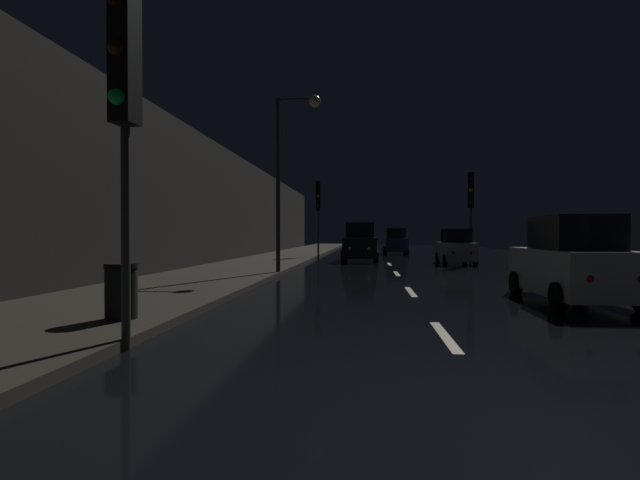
% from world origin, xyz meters
% --- Properties ---
extents(ground, '(25.65, 84.00, 0.02)m').
position_xyz_m(ground, '(0.00, 24.50, -0.01)').
color(ground, black).
extents(sidewalk_left, '(4.40, 84.00, 0.15)m').
position_xyz_m(sidewalk_left, '(-6.62, 24.50, 0.07)').
color(sidewalk_left, '#38332B').
rests_on(sidewalk_left, ground).
extents(building_facade_left, '(0.80, 63.00, 6.27)m').
position_xyz_m(building_facade_left, '(-9.22, 21.00, 3.14)').
color(building_facade_left, '#2D2B28').
rests_on(building_facade_left, ground).
extents(lane_centerline, '(0.16, 19.54, 0.01)m').
position_xyz_m(lane_centerline, '(0.00, 11.55, 0.01)').
color(lane_centerline, beige).
rests_on(lane_centerline, ground).
extents(traffic_light_far_right, '(0.36, 0.48, 4.86)m').
position_xyz_m(traffic_light_far_right, '(4.32, 21.09, 3.53)').
color(traffic_light_far_right, '#38383A').
rests_on(traffic_light_far_right, ground).
extents(traffic_light_far_left, '(0.33, 0.47, 5.01)m').
position_xyz_m(traffic_light_far_left, '(-4.32, 25.74, 3.65)').
color(traffic_light_far_left, '#38383A').
rests_on(traffic_light_far_left, ground).
extents(traffic_light_near_left, '(0.33, 0.47, 4.94)m').
position_xyz_m(traffic_light_near_left, '(-4.43, 1.69, 3.60)').
color(traffic_light_near_left, '#38383A').
rests_on(traffic_light_near_left, ground).
extents(streetlamp_overhead, '(1.70, 0.44, 6.76)m').
position_xyz_m(streetlamp_overhead, '(-4.05, 13.03, 4.52)').
color(streetlamp_overhead, '#2D2D30').
rests_on(streetlamp_overhead, ground).
extents(trash_bin_curbside, '(0.55, 0.55, 0.93)m').
position_xyz_m(trash_bin_curbside, '(-5.29, 3.15, 0.62)').
color(trash_bin_curbside, black).
rests_on(trash_bin_curbside, sidewalk_left).
extents(car_approaching_headlights, '(2.07, 4.48, 2.26)m').
position_xyz_m(car_approaching_headlights, '(-1.58, 23.11, 1.03)').
color(car_approaching_headlights, black).
rests_on(car_approaching_headlights, ground).
extents(car_parked_right_far, '(1.70, 3.68, 1.85)m').
position_xyz_m(car_parked_right_far, '(3.52, 21.01, 0.85)').
color(car_parked_right_far, '#A5A8AD').
rests_on(car_parked_right_far, ground).
extents(car_parked_right_near, '(1.83, 3.96, 1.99)m').
position_xyz_m(car_parked_right_near, '(3.52, 6.98, 0.91)').
color(car_parked_right_near, silver).
rests_on(car_parked_right_near, ground).
extents(car_distant_taillights, '(1.88, 4.07, 2.05)m').
position_xyz_m(car_distant_taillights, '(1.10, 32.93, 0.94)').
color(car_distant_taillights, '#141E51').
rests_on(car_distant_taillights, ground).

